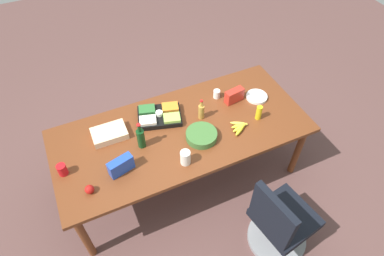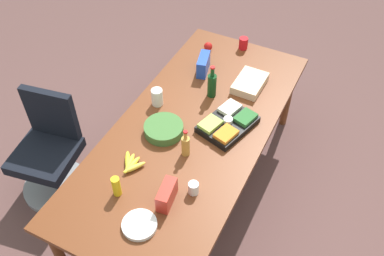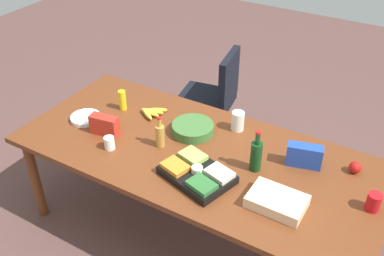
% 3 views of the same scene
% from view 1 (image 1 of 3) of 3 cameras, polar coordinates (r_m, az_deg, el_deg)
% --- Properties ---
extents(ground_plane, '(10.00, 10.00, 0.00)m').
position_cam_1_polar(ground_plane, '(3.80, -1.51, -7.94)').
color(ground_plane, brown).
extents(conference_table, '(2.45, 1.09, 0.76)m').
position_cam_1_polar(conference_table, '(3.24, -1.75, -1.07)').
color(conference_table, brown).
rests_on(conference_table, ground).
extents(office_chair, '(0.56, 0.56, 0.94)m').
position_cam_1_polar(office_chair, '(3.19, 14.70, -15.69)').
color(office_chair, gray).
rests_on(office_chair, ground).
extents(mayo_jar, '(0.09, 0.09, 0.14)m').
position_cam_1_polar(mayo_jar, '(2.89, -1.14, -5.08)').
color(mayo_jar, white).
rests_on(mayo_jar, conference_table).
extents(chip_bag_blue, '(0.23, 0.13, 0.15)m').
position_cam_1_polar(chip_bag_blue, '(2.90, -12.07, -6.31)').
color(chip_bag_blue, '#2147B7').
rests_on(chip_bag_blue, conference_table).
extents(apple_red, '(0.10, 0.10, 0.08)m').
position_cam_1_polar(apple_red, '(2.88, -17.16, -10.01)').
color(apple_red, '#B61613').
rests_on(apple_red, conference_table).
extents(paper_plate_stack, '(0.23, 0.23, 0.03)m').
position_cam_1_polar(paper_plate_stack, '(3.56, 11.01, 5.28)').
color(paper_plate_stack, white).
rests_on(paper_plate_stack, conference_table).
extents(chip_bag_red, '(0.21, 0.11, 0.14)m').
position_cam_1_polar(chip_bag_red, '(3.45, 7.25, 5.53)').
color(chip_bag_red, red).
rests_on(chip_bag_red, conference_table).
extents(wine_bottle, '(0.08, 0.08, 0.29)m').
position_cam_1_polar(wine_bottle, '(3.02, -8.75, -1.66)').
color(wine_bottle, '#103C18').
rests_on(wine_bottle, conference_table).
extents(mustard_bottle, '(0.06, 0.06, 0.16)m').
position_cam_1_polar(mustard_bottle, '(3.30, 11.37, 2.60)').
color(mustard_bottle, yellow).
rests_on(mustard_bottle, conference_table).
extents(salad_bowl, '(0.37, 0.37, 0.07)m').
position_cam_1_polar(salad_bowl, '(3.10, 1.64, -1.27)').
color(salad_bowl, '#3E6E32').
rests_on(salad_bowl, conference_table).
extents(paper_cup, '(0.08, 0.08, 0.09)m').
position_cam_1_polar(paper_cup, '(3.49, 4.25, 5.84)').
color(paper_cup, white).
rests_on(paper_cup, conference_table).
extents(dressing_bottle, '(0.07, 0.07, 0.23)m').
position_cam_1_polar(dressing_bottle, '(3.24, 1.59, 2.90)').
color(dressing_bottle, '#C18D3A').
rests_on(dressing_bottle, conference_table).
extents(sheet_cake, '(0.32, 0.22, 0.07)m').
position_cam_1_polar(sheet_cake, '(3.21, -13.97, -0.92)').
color(sheet_cake, beige).
rests_on(sheet_cake, conference_table).
extents(banana_bunch, '(0.19, 0.20, 0.04)m').
position_cam_1_polar(banana_bunch, '(3.22, 8.15, 0.23)').
color(banana_bunch, yellow).
rests_on(banana_bunch, conference_table).
extents(red_solo_cup, '(0.09, 0.09, 0.11)m').
position_cam_1_polar(red_solo_cup, '(3.05, -21.34, -6.66)').
color(red_solo_cup, red).
rests_on(red_solo_cup, conference_table).
extents(veggie_tray, '(0.49, 0.40, 0.09)m').
position_cam_1_polar(veggie_tray, '(3.28, -5.60, 2.12)').
color(veggie_tray, black).
rests_on(veggie_tray, conference_table).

